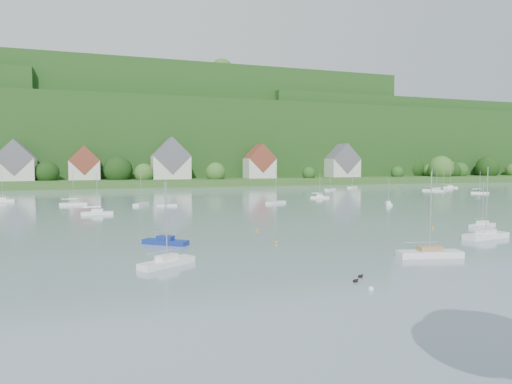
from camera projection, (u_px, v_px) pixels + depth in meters
far_shore_strip at (156, 181)px, 209.38m from camera, size 600.00×60.00×3.00m
forested_ridge at (143, 141)px, 272.99m from camera, size 620.00×181.22×69.89m
village_building_0 at (16, 164)px, 179.00m from camera, size 14.00×10.40×16.00m
village_building_1 at (85, 166)px, 188.93m from camera, size 12.00×9.36×14.00m
village_building_2 at (171, 162)px, 199.09m from camera, size 16.00×11.44×18.00m
village_building_3 at (259, 164)px, 210.04m from camera, size 13.00×10.40×15.50m
village_building_4 at (342, 164)px, 228.21m from camera, size 15.00×10.40×16.50m
near_sailboat_0 at (167, 261)px, 43.98m from camera, size 5.85×4.57×7.95m
near_sailboat_1 at (165, 241)px, 55.60m from camera, size 5.44×4.76×7.66m
near_sailboat_2 at (430, 253)px, 48.10m from camera, size 6.90×3.36×8.98m
near_sailboat_3 at (482, 225)px, 70.60m from camera, size 5.37×2.84×6.98m
near_sailboat_4 at (486, 235)px, 60.04m from camera, size 7.16×3.07×9.35m
mooring_buoy_0 at (276, 244)px, 56.15m from camera, size 0.41×0.41×0.41m
mooring_buoy_1 at (371, 291)px, 35.49m from camera, size 0.43×0.43×0.43m
mooring_buoy_2 at (433, 228)px, 69.33m from camera, size 0.41×0.41×0.41m
mooring_buoy_3 at (257, 231)px, 66.61m from camera, size 0.41×0.41×0.41m
mooring_buoy_4 at (484, 223)px, 75.62m from camera, size 0.48×0.48×0.48m
duck_pair at (358, 279)px, 38.72m from camera, size 1.70×1.50×0.34m
far_sailboat_cluster at (259, 196)px, 133.34m from camera, size 201.54×72.64×8.71m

